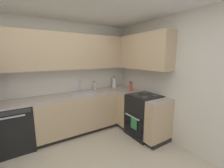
{
  "coord_description": "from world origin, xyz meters",
  "views": [
    {
      "loc": [
        -0.61,
        -1.63,
        1.73
      ],
      "look_at": [
        1.01,
        0.93,
        1.16
      ],
      "focal_mm": 23.58,
      "sensor_mm": 36.0,
      "label": 1
    }
  ],
  "objects_px": {
    "oven_range": "(144,115)",
    "soap_bottle": "(95,86)",
    "oil_bottle": "(131,87)",
    "dishwasher": "(15,127)",
    "paper_towel_roll": "(114,83)"
  },
  "relations": [
    {
      "from": "paper_towel_roll",
      "to": "soap_bottle",
      "type": "bearing_deg",
      "value": 178.0
    },
    {
      "from": "oven_range",
      "to": "paper_towel_roll",
      "type": "xyz_separation_m",
      "value": [
        -0.1,
        1.06,
        0.58
      ]
    },
    {
      "from": "dishwasher",
      "to": "soap_bottle",
      "type": "bearing_deg",
      "value": 5.94
    },
    {
      "from": "dishwasher",
      "to": "paper_towel_roll",
      "type": "xyz_separation_m",
      "value": [
        2.31,
        0.16,
        0.6
      ]
    },
    {
      "from": "soap_bottle",
      "to": "oil_bottle",
      "type": "height_order",
      "value": "oil_bottle"
    },
    {
      "from": "dishwasher",
      "to": "soap_bottle",
      "type": "xyz_separation_m",
      "value": [
        1.74,
        0.18,
        0.57
      ]
    },
    {
      "from": "oil_bottle",
      "to": "soap_bottle",
      "type": "bearing_deg",
      "value": 136.47
    },
    {
      "from": "oven_range",
      "to": "paper_towel_roll",
      "type": "relative_size",
      "value": 3.32
    },
    {
      "from": "oven_range",
      "to": "soap_bottle",
      "type": "xyz_separation_m",
      "value": [
        -0.67,
        1.08,
        0.55
      ]
    },
    {
      "from": "oven_range",
      "to": "paper_towel_roll",
      "type": "height_order",
      "value": "paper_towel_roll"
    },
    {
      "from": "oven_range",
      "to": "paper_towel_roll",
      "type": "bearing_deg",
      "value": 95.4
    },
    {
      "from": "oven_range",
      "to": "oil_bottle",
      "type": "relative_size",
      "value": 4.4
    },
    {
      "from": "dishwasher",
      "to": "soap_bottle",
      "type": "relative_size",
      "value": 3.86
    },
    {
      "from": "oven_range",
      "to": "soap_bottle",
      "type": "relative_size",
      "value": 4.68
    },
    {
      "from": "paper_towel_roll",
      "to": "oil_bottle",
      "type": "distance_m",
      "value": 0.61
    }
  ]
}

